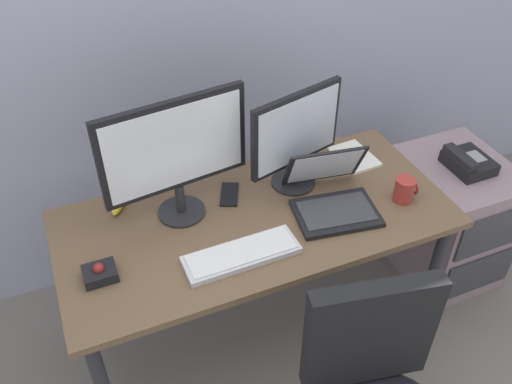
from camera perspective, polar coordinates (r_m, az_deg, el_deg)
name	(u,v)px	position (r m, az deg, el deg)	size (l,w,h in m)	color
ground_plane	(256,330)	(2.60, 0.00, -14.20)	(8.00, 8.00, 0.00)	slate
desk	(256,231)	(2.13, 0.00, -4.13)	(1.49, 0.69, 0.71)	brown
file_cabinet	(449,218)	(2.81, 19.46, -2.62)	(0.42, 0.53, 0.64)	gray
desk_phone	(468,162)	(2.58, 21.21, 2.93)	(0.17, 0.20, 0.09)	black
monitor_main	(175,152)	(1.93, -8.44, 4.15)	(0.55, 0.18, 0.49)	#262628
monitor_side	(296,136)	(2.10, 4.20, 5.88)	(0.41, 0.18, 0.41)	#262628
keyboard	(241,254)	(1.91, -1.53, -6.50)	(0.41, 0.14, 0.03)	silver
laptop	(332,195)	(2.11, 7.90, -0.35)	(0.36, 0.37, 0.22)	black
trackball_mouse	(100,273)	(1.91, -15.97, -8.12)	(0.11, 0.09, 0.07)	black
coffee_mug	(405,190)	(2.20, 15.27, 0.24)	(0.09, 0.08, 0.10)	#A4332B
paper_notepad	(354,157)	(2.40, 10.21, 3.66)	(0.15, 0.21, 0.01)	white
cell_phone	(229,194)	(2.17, -2.79, -0.25)	(0.07, 0.14, 0.01)	black
banana	(121,199)	(2.19, -13.95, -0.69)	(0.19, 0.04, 0.04)	yellow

